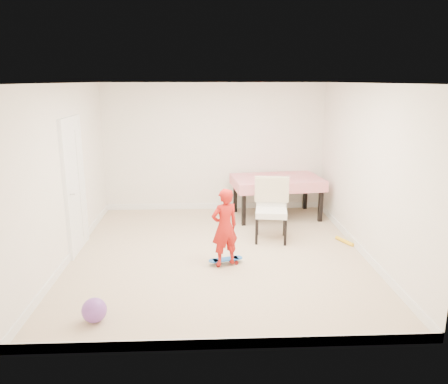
{
  "coord_description": "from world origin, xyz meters",
  "views": [
    {
      "loc": [
        -0.19,
        -6.38,
        2.64
      ],
      "look_at": [
        0.1,
        0.2,
        0.95
      ],
      "focal_mm": 35.0,
      "sensor_mm": 36.0,
      "label": 1
    }
  ],
  "objects_px": {
    "skateboard": "(226,261)",
    "child": "(225,229)",
    "balloon": "(94,310)",
    "dining_table": "(276,197)",
    "dining_chair": "(271,210)"
  },
  "relations": [
    {
      "from": "dining_table",
      "to": "skateboard",
      "type": "distance_m",
      "value": 2.56
    },
    {
      "from": "child",
      "to": "balloon",
      "type": "relative_size",
      "value": 4.05
    },
    {
      "from": "dining_table",
      "to": "child",
      "type": "xyz_separation_m",
      "value": [
        -1.13,
        -2.36,
        0.17
      ]
    },
    {
      "from": "dining_chair",
      "to": "balloon",
      "type": "height_order",
      "value": "dining_chair"
    },
    {
      "from": "dining_table",
      "to": "child",
      "type": "bearing_deg",
      "value": -122.27
    },
    {
      "from": "skateboard",
      "to": "child",
      "type": "height_order",
      "value": "child"
    },
    {
      "from": "skateboard",
      "to": "balloon",
      "type": "relative_size",
      "value": 1.86
    },
    {
      "from": "dining_chair",
      "to": "child",
      "type": "height_order",
      "value": "child"
    },
    {
      "from": "balloon",
      "to": "child",
      "type": "bearing_deg",
      "value": 43.37
    },
    {
      "from": "dining_table",
      "to": "child",
      "type": "relative_size",
      "value": 1.49
    },
    {
      "from": "skateboard",
      "to": "balloon",
      "type": "height_order",
      "value": "balloon"
    },
    {
      "from": "dining_table",
      "to": "dining_chair",
      "type": "bearing_deg",
      "value": -109.58
    },
    {
      "from": "dining_chair",
      "to": "skateboard",
      "type": "distance_m",
      "value": 1.35
    },
    {
      "from": "skateboard",
      "to": "child",
      "type": "bearing_deg",
      "value": -119.16
    },
    {
      "from": "child",
      "to": "skateboard",
      "type": "bearing_deg",
      "value": -128.35
    }
  ]
}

